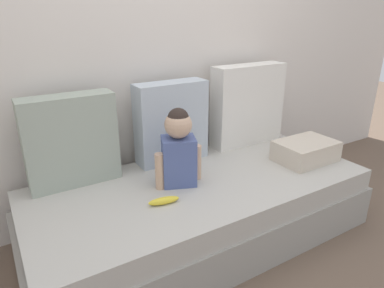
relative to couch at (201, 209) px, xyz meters
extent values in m
plane|color=brown|center=(0.00, 0.00, -0.20)|extent=(12.00, 12.00, 0.00)
cube|color=silver|center=(0.00, 0.60, 1.02)|extent=(5.31, 0.10, 2.43)
cube|color=#9C978F|center=(0.00, 0.00, -0.07)|extent=(2.11, 0.94, 0.26)
cube|color=#B7B2A8|center=(0.00, 0.00, 0.13)|extent=(2.04, 0.91, 0.14)
cube|color=#99A393|center=(-0.65, 0.37, 0.47)|extent=(0.51, 0.16, 0.53)
cube|color=#B2BCC6|center=(0.00, 0.37, 0.47)|extent=(0.48, 0.16, 0.54)
cube|color=silver|center=(0.65, 0.37, 0.50)|extent=(0.59, 0.16, 0.60)
cube|color=#4C5B93|center=(-0.13, 0.04, 0.35)|extent=(0.24, 0.22, 0.29)
sphere|color=tan|center=(-0.13, 0.04, 0.57)|extent=(0.16, 0.16, 0.16)
sphere|color=#2D231E|center=(-0.13, 0.04, 0.60)|extent=(0.12, 0.12, 0.12)
cylinder|color=tan|center=(-0.26, 0.04, 0.31)|extent=(0.06, 0.06, 0.22)
cylinder|color=tan|center=(-0.01, 0.04, 0.31)|extent=(0.06, 0.06, 0.22)
ellipsoid|color=yellow|center=(-0.32, -0.13, 0.22)|extent=(0.18, 0.07, 0.04)
cube|color=beige|center=(0.77, -0.12, 0.27)|extent=(0.40, 0.28, 0.14)
camera|label=1|loc=(-1.02, -1.56, 1.16)|focal=32.07mm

